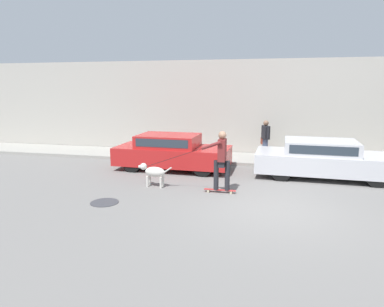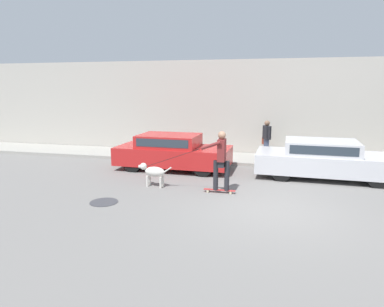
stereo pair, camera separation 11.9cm
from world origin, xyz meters
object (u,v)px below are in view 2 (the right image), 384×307
Objects in this scene: parked_car_0 at (173,152)px; parked_car_1 at (325,160)px; skateboarder at (221,158)px; pedestrian_with_bag at (266,137)px; dog at (153,172)px.

parked_car_1 is (5.26, 0.00, -0.01)m from parked_car_0.
skateboarder is 1.87× the size of pedestrian_with_bag.
parked_car_1 is at bearing -75.84° from pedestrian_with_bag.
dog is at bearing -153.84° from parked_car_1.
parked_car_0 is 2.31m from dog.
dog is (-5.17, -2.30, -0.16)m from parked_car_1.
skateboarder is (2.08, -0.15, 0.56)m from dog.
skateboarder is 5.10m from pedestrian_with_bag.
pedestrian_with_bag reaches higher than dog.
pedestrian_with_bag is at bearing 130.15° from parked_car_1.
parked_car_1 is 1.61× the size of skateboarder.
pedestrian_with_bag is (3.20, 4.82, 0.50)m from dog.
pedestrian_with_bag is (-1.97, 2.52, 0.33)m from parked_car_1.
parked_car_0 is 2.74× the size of pedestrian_with_bag.
dog is at bearing -147.40° from pedestrian_with_bag.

